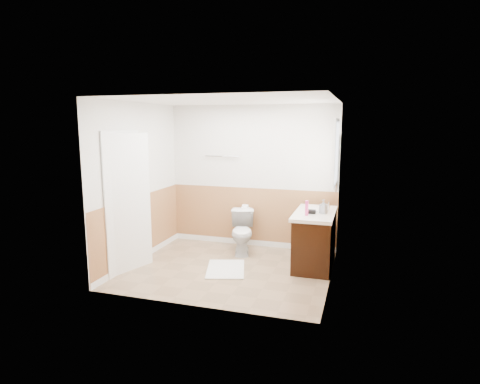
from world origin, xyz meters
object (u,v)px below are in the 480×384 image
(lotion_bottle, at_px, (307,208))
(vanity_cabinet, at_px, (315,241))
(bath_mat, at_px, (226,269))
(soap_dispenser, at_px, (323,207))
(toilet, at_px, (242,232))

(lotion_bottle, bearing_deg, vanity_cabinet, 69.90)
(bath_mat, relative_size, lotion_bottle, 3.64)
(bath_mat, bearing_deg, soap_dispenser, 20.56)
(toilet, bearing_deg, bath_mat, -106.22)
(toilet, height_order, bath_mat, toilet)
(vanity_cabinet, distance_m, soap_dispenser, 0.57)
(toilet, relative_size, lotion_bottle, 3.24)
(bath_mat, distance_m, vanity_cabinet, 1.43)
(bath_mat, bearing_deg, vanity_cabinet, 24.90)
(soap_dispenser, bearing_deg, toilet, 165.35)
(vanity_cabinet, height_order, lotion_bottle, lotion_bottle)
(toilet, bearing_deg, lotion_bottle, -42.38)
(bath_mat, distance_m, lotion_bottle, 1.52)
(lotion_bottle, xyz_separation_m, soap_dispenser, (0.22, 0.21, -0.00))
(toilet, distance_m, vanity_cabinet, 1.28)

